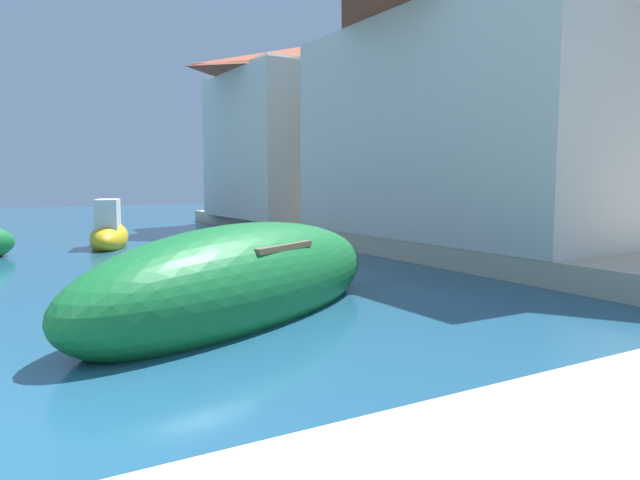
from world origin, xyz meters
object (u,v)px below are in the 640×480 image
Objects in this scene: moored_boat_2 at (109,234)px; waterfront_building_far at (305,130)px; moored_boat_3 at (244,282)px; waterfront_building_annex at (311,132)px; waterfront_building_main at (484,108)px.

moored_boat_2 is 9.96m from waterfront_building_far.
waterfront_building_annex is (8.56, 13.18, 3.40)m from moored_boat_3.
moored_boat_3 is (-0.01, -10.14, 0.10)m from moored_boat_2.
waterfront_building_far is at bearing -50.25° from moored_boat_2.
waterfront_building_main is 1.37× the size of waterfront_building_annex.
waterfront_building_annex is at bearing 27.83° from moored_boat_3.
moored_boat_3 is 0.94× the size of waterfront_building_far.
moored_boat_2 reaches higher than moored_boat_3.
moored_boat_2 is 0.46× the size of waterfront_building_annex.
waterfront_building_far reaches higher than moored_boat_3.
waterfront_building_main is 1.45× the size of waterfront_building_far.
waterfront_building_main is at bearing -90.00° from waterfront_building_annex.
moored_boat_2 is at bearing 60.76° from moored_boat_3.
moored_boat_3 is at bearing -163.27° from moored_boat_2.
moored_boat_3 is 0.65× the size of waterfront_building_main.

